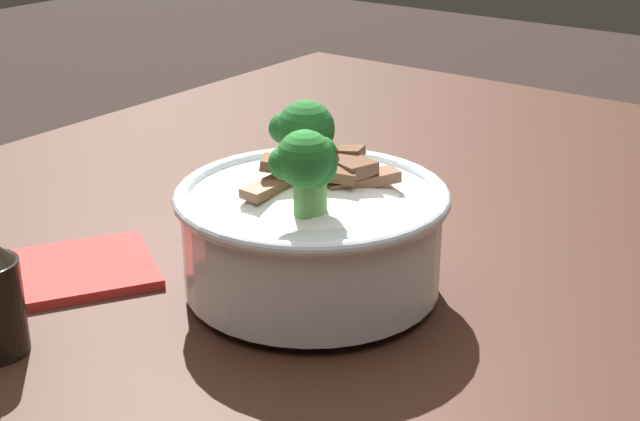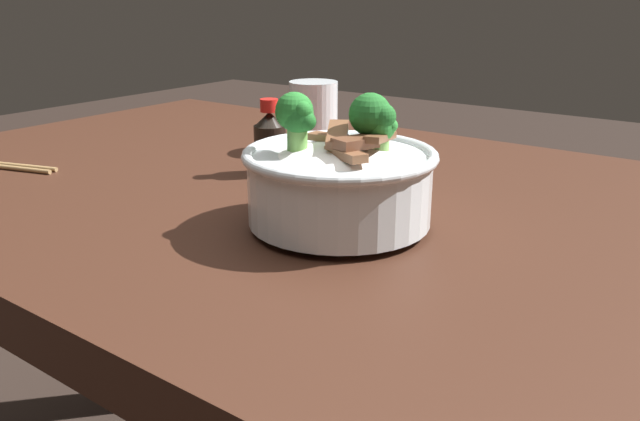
{
  "view_description": "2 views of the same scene",
  "coord_description": "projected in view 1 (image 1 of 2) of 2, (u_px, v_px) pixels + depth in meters",
  "views": [
    {
      "loc": [
        -0.48,
        -0.5,
        1.11
      ],
      "look_at": [
        0.07,
        -0.09,
        0.83
      ],
      "focal_mm": 51.8,
      "sensor_mm": 36.0,
      "label": 1
    },
    {
      "loc": [
        0.43,
        -0.66,
        1.02
      ],
      "look_at": [
        0.04,
        -0.13,
        0.79
      ],
      "focal_mm": 35.86,
      "sensor_mm": 36.0,
      "label": 2
    }
  ],
  "objects": [
    {
      "name": "dining_table",
      "position": [
        183.0,
        384.0,
        0.8
      ],
      "size": [
        1.51,
        0.84,
        0.77
      ],
      "color": "#381E14",
      "rests_on": "ground"
    },
    {
      "name": "folded_napkin",
      "position": [
        86.0,
        269.0,
        0.77
      ],
      "size": [
        0.15,
        0.15,
        0.01
      ],
      "primitive_type": "cube",
      "rotation": [
        0.0,
        0.0,
        -0.55
      ],
      "color": "red",
      "rests_on": "dining_table"
    },
    {
      "name": "rice_bowl",
      "position": [
        312.0,
        224.0,
        0.72
      ],
      "size": [
        0.21,
        0.21,
        0.15
      ],
      "color": "silver",
      "rests_on": "dining_table"
    }
  ]
}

